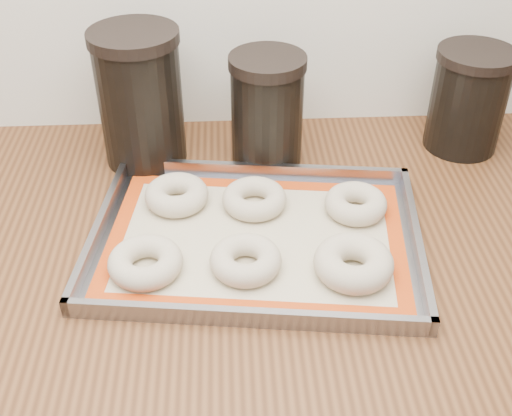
{
  "coord_description": "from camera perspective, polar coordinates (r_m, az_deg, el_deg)",
  "views": [
    {
      "loc": [
        -0.19,
        0.95,
        1.49
      ],
      "look_at": [
        -0.16,
        1.65,
        0.96
      ],
      "focal_mm": 45.0,
      "sensor_mm": 36.0,
      "label": 1
    }
  ],
  "objects": [
    {
      "name": "countertop",
      "position": [
        0.97,
        9.14,
        -2.54
      ],
      "size": [
        3.06,
        0.68,
        0.04
      ],
      "primitive_type": "cube",
      "color": "brown",
      "rests_on": "cabinet"
    },
    {
      "name": "baking_tray",
      "position": [
        0.91,
        0.0,
        -2.65
      ],
      "size": [
        0.5,
        0.38,
        0.03
      ],
      "rotation": [
        0.0,
        0.0,
        -0.12
      ],
      "color": "gray",
      "rests_on": "countertop"
    },
    {
      "name": "baking_mat",
      "position": [
        0.91,
        -0.0,
        -2.75
      ],
      "size": [
        0.45,
        0.34,
        0.0
      ],
      "rotation": [
        0.0,
        0.0,
        -0.12
      ],
      "color": "#C6B793",
      "rests_on": "baking_tray"
    },
    {
      "name": "bagel_front_left",
      "position": [
        0.87,
        -9.81,
        -4.76
      ],
      "size": [
        0.1,
        0.1,
        0.03
      ],
      "primitive_type": "torus",
      "rotation": [
        0.0,
        0.0,
        0.0
      ],
      "color": "#C5B499",
      "rests_on": "baking_mat"
    },
    {
      "name": "bagel_front_mid",
      "position": [
        0.86,
        -0.93,
        -4.64
      ],
      "size": [
        0.1,
        0.1,
        0.03
      ],
      "primitive_type": "torus",
      "rotation": [
        0.0,
        0.0,
        -0.05
      ],
      "color": "#C5B499",
      "rests_on": "baking_mat"
    },
    {
      "name": "bagel_front_right",
      "position": [
        0.86,
        8.66,
        -4.85
      ],
      "size": [
        0.14,
        0.14,
        0.04
      ],
      "primitive_type": "torus",
      "rotation": [
        0.0,
        0.0,
        -0.45
      ],
      "color": "#C5B499",
      "rests_on": "baking_mat"
    },
    {
      "name": "bagel_back_left",
      "position": [
        0.98,
        -7.07,
        1.17
      ],
      "size": [
        0.1,
        0.1,
        0.03
      ],
      "primitive_type": "torus",
      "rotation": [
        0.0,
        0.0,
        0.06
      ],
      "color": "#C5B499",
      "rests_on": "baking_mat"
    },
    {
      "name": "bagel_back_mid",
      "position": [
        0.96,
        -0.14,
        0.83
      ],
      "size": [
        0.1,
        0.1,
        0.03
      ],
      "primitive_type": "torus",
      "rotation": [
        0.0,
        0.0,
        -0.06
      ],
      "color": "#C5B499",
      "rests_on": "baking_mat"
    },
    {
      "name": "bagel_back_right",
      "position": [
        0.96,
        8.85,
        0.39
      ],
      "size": [
        0.11,
        0.11,
        0.03
      ],
      "primitive_type": "torus",
      "rotation": [
        0.0,
        0.0,
        -0.26
      ],
      "color": "#C5B499",
      "rests_on": "baking_mat"
    },
    {
      "name": "canister_left",
      "position": [
        1.06,
        -10.25,
        9.62
      ],
      "size": [
        0.14,
        0.14,
        0.22
      ],
      "color": "black",
      "rests_on": "countertop"
    },
    {
      "name": "canister_mid",
      "position": [
        1.04,
        0.99,
        8.64
      ],
      "size": [
        0.12,
        0.12,
        0.19
      ],
      "color": "black",
      "rests_on": "countertop"
    },
    {
      "name": "canister_right",
      "position": [
        1.14,
        18.35,
        9.13
      ],
      "size": [
        0.13,
        0.13,
        0.18
      ],
      "color": "black",
      "rests_on": "countertop"
    }
  ]
}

